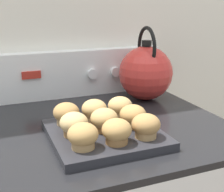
# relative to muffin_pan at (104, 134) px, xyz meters

# --- Properties ---
(wall_back) EXTENTS (8.00, 0.05, 2.40)m
(wall_back) POSITION_rel_muffin_pan_xyz_m (0.03, 0.47, 0.29)
(wall_back) COLOR silver
(wall_back) RESTS_ON ground_plane
(control_panel) EXTENTS (0.71, 0.07, 0.17)m
(control_panel) POSITION_rel_muffin_pan_xyz_m (0.03, 0.42, 0.08)
(control_panel) COLOR white
(control_panel) RESTS_ON stove_range
(muffin_pan) EXTENTS (0.28, 0.28, 0.02)m
(muffin_pan) POSITION_rel_muffin_pan_xyz_m (0.00, 0.00, 0.00)
(muffin_pan) COLOR #28282D
(muffin_pan) RESTS_ON stove_range
(muffin_r0_c0) EXTENTS (0.07, 0.07, 0.06)m
(muffin_r0_c0) POSITION_rel_muffin_pan_xyz_m (-0.08, -0.08, 0.04)
(muffin_r0_c0) COLOR tan
(muffin_r0_c0) RESTS_ON muffin_pan
(muffin_r0_c1) EXTENTS (0.07, 0.07, 0.06)m
(muffin_r0_c1) POSITION_rel_muffin_pan_xyz_m (0.00, -0.08, 0.04)
(muffin_r0_c1) COLOR olive
(muffin_r0_c1) RESTS_ON muffin_pan
(muffin_r0_c2) EXTENTS (0.07, 0.07, 0.06)m
(muffin_r0_c2) POSITION_rel_muffin_pan_xyz_m (0.08, -0.08, 0.04)
(muffin_r0_c2) COLOR tan
(muffin_r0_c2) RESTS_ON muffin_pan
(muffin_r1_c0) EXTENTS (0.07, 0.07, 0.06)m
(muffin_r1_c0) POSITION_rel_muffin_pan_xyz_m (-0.08, -0.00, 0.04)
(muffin_r1_c0) COLOR olive
(muffin_r1_c0) RESTS_ON muffin_pan
(muffin_r1_c1) EXTENTS (0.07, 0.07, 0.06)m
(muffin_r1_c1) POSITION_rel_muffin_pan_xyz_m (-0.00, 0.00, 0.04)
(muffin_r1_c1) COLOR olive
(muffin_r1_c1) RESTS_ON muffin_pan
(muffin_r1_c2) EXTENTS (0.07, 0.07, 0.06)m
(muffin_r1_c2) POSITION_rel_muffin_pan_xyz_m (0.08, -0.00, 0.04)
(muffin_r1_c2) COLOR tan
(muffin_r1_c2) RESTS_ON muffin_pan
(muffin_r2_c0) EXTENTS (0.07, 0.07, 0.06)m
(muffin_r2_c0) POSITION_rel_muffin_pan_xyz_m (-0.08, 0.08, 0.04)
(muffin_r2_c0) COLOR tan
(muffin_r2_c0) RESTS_ON muffin_pan
(muffin_r2_c1) EXTENTS (0.07, 0.07, 0.06)m
(muffin_r2_c1) POSITION_rel_muffin_pan_xyz_m (0.00, 0.08, 0.04)
(muffin_r2_c1) COLOR tan
(muffin_r2_c1) RESTS_ON muffin_pan
(muffin_r2_c2) EXTENTS (0.07, 0.07, 0.06)m
(muffin_r2_c2) POSITION_rel_muffin_pan_xyz_m (0.08, 0.08, 0.04)
(muffin_r2_c2) COLOR tan
(muffin_r2_c2) RESTS_ON muffin_pan
(tea_kettle) EXTENTS (0.20, 0.23, 0.27)m
(tea_kettle) POSITION_rel_muffin_pan_xyz_m (0.26, 0.27, 0.09)
(tea_kettle) COLOR red
(tea_kettle) RESTS_ON stove_range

